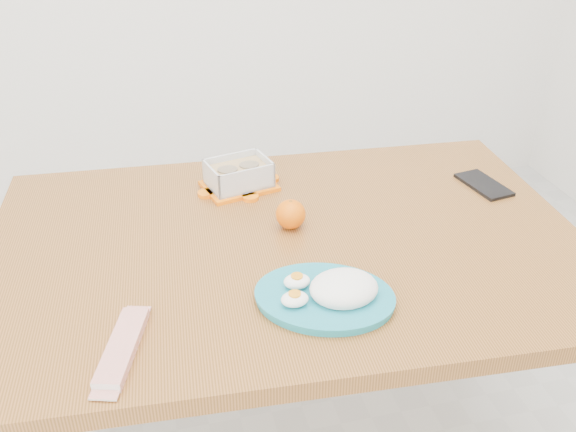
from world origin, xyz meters
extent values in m
cube|color=#935A29|center=(0.00, 0.20, 0.73)|extent=(1.39, 0.97, 0.04)
cylinder|color=brown|center=(-0.58, 0.62, 0.35)|extent=(0.06, 0.06, 0.71)
cylinder|color=brown|center=(0.63, 0.54, 0.35)|extent=(0.06, 0.06, 0.71)
cube|color=orange|center=(-0.06, 0.47, 0.76)|extent=(0.20, 0.17, 0.01)
cube|color=silver|center=(-0.06, 0.47, 0.79)|extent=(0.18, 0.14, 0.06)
cube|color=tan|center=(-0.06, 0.47, 0.79)|extent=(0.16, 0.13, 0.04)
cylinder|color=#867058|center=(-0.09, 0.46, 0.80)|extent=(0.06, 0.06, 0.02)
cylinder|color=#867058|center=(-0.03, 0.47, 0.80)|extent=(0.06, 0.06, 0.02)
sphere|color=#FF5705|center=(0.02, 0.24, 0.78)|extent=(0.07, 0.07, 0.07)
cylinder|color=teal|center=(0.02, -0.04, 0.76)|extent=(0.35, 0.35, 0.02)
ellipsoid|color=white|center=(0.05, -0.05, 0.79)|extent=(0.17, 0.16, 0.06)
ellipsoid|color=white|center=(-0.03, 0.00, 0.78)|extent=(0.07, 0.06, 0.03)
ellipsoid|color=white|center=(-0.05, -0.06, 0.78)|extent=(0.07, 0.06, 0.03)
cube|color=#AF1708|center=(-0.37, -0.09, 0.76)|extent=(0.10, 0.20, 0.02)
cube|color=black|center=(0.56, 0.32, 0.75)|extent=(0.10, 0.16, 0.01)
camera|label=1|loc=(-0.30, -0.99, 1.52)|focal=40.00mm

